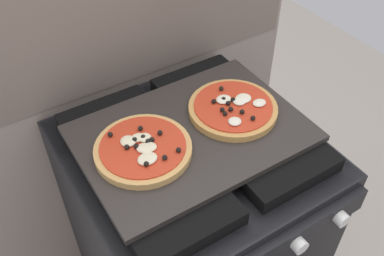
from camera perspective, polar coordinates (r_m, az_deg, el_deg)
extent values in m
cube|color=gray|center=(1.36, -7.55, 3.57)|extent=(1.10, 0.03, 1.55)
cube|color=black|center=(1.42, 0.00, -14.66)|extent=(0.60, 0.60, 0.86)
cube|color=black|center=(1.09, 0.00, -2.76)|extent=(0.59, 0.59, 0.01)
cube|color=black|center=(1.03, -6.65, -4.74)|extent=(0.24, 0.51, 0.04)
cube|color=black|center=(1.13, 6.02, 0.90)|extent=(0.24, 0.51, 0.04)
cube|color=black|center=(0.99, 10.04, -15.98)|extent=(0.58, 0.02, 0.07)
cylinder|color=silver|center=(1.01, 13.96, -14.81)|extent=(0.04, 0.02, 0.04)
cylinder|color=silver|center=(1.08, 19.10, -11.28)|extent=(0.04, 0.02, 0.04)
cube|color=#2D2826|center=(1.05, 0.00, -0.71)|extent=(0.54, 0.38, 0.02)
cylinder|color=tan|center=(0.99, -6.41, -2.88)|extent=(0.22, 0.22, 0.02)
cylinder|color=red|center=(0.99, -6.46, -2.44)|extent=(0.20, 0.20, 0.00)
ellipsoid|color=beige|center=(0.98, -5.55, -2.50)|extent=(0.03, 0.03, 0.01)
ellipsoid|color=beige|center=(1.00, -7.13, -1.26)|extent=(0.03, 0.03, 0.01)
ellipsoid|color=beige|center=(0.99, -8.40, -1.72)|extent=(0.04, 0.04, 0.01)
ellipsoid|color=beige|center=(0.95, -5.89, -4.04)|extent=(0.05, 0.04, 0.01)
ellipsoid|color=beige|center=(1.00, -6.24, -1.27)|extent=(0.03, 0.03, 0.01)
ellipsoid|color=beige|center=(0.97, -6.01, -2.82)|extent=(0.03, 0.03, 0.01)
ellipsoid|color=beige|center=(0.97, -6.37, -2.61)|extent=(0.03, 0.03, 0.01)
sphere|color=black|center=(0.95, -3.61, -3.89)|extent=(0.01, 0.01, 0.01)
sphere|color=black|center=(0.98, -8.58, -2.50)|extent=(0.01, 0.01, 0.01)
sphere|color=black|center=(0.99, -5.37, -1.44)|extent=(0.01, 0.01, 0.01)
sphere|color=black|center=(1.02, -6.80, -0.04)|extent=(0.01, 0.01, 0.01)
sphere|color=black|center=(1.00, -4.24, -0.62)|extent=(0.01, 0.01, 0.01)
sphere|color=black|center=(0.98, -7.27, -2.51)|extent=(0.01, 0.01, 0.01)
sphere|color=black|center=(0.96, -1.79, -2.91)|extent=(0.01, 0.01, 0.01)
sphere|color=black|center=(0.99, -7.55, -1.54)|extent=(0.01, 0.01, 0.01)
sphere|color=black|center=(1.01, -10.71, -0.83)|extent=(0.01, 0.01, 0.01)
sphere|color=black|center=(0.99, -5.84, -1.70)|extent=(0.01, 0.01, 0.01)
sphere|color=black|center=(0.94, -6.04, -4.72)|extent=(0.01, 0.01, 0.01)
sphere|color=black|center=(1.00, -6.44, -1.20)|extent=(0.01, 0.01, 0.01)
cylinder|color=tan|center=(1.10, 5.40, 2.52)|extent=(0.22, 0.22, 0.02)
cylinder|color=red|center=(1.09, 5.44, 2.96)|extent=(0.20, 0.20, 0.00)
ellipsoid|color=#F4EACC|center=(1.10, 6.79, 3.91)|extent=(0.04, 0.04, 0.01)
ellipsoid|color=#F4EACC|center=(1.10, 6.26, 3.55)|extent=(0.03, 0.03, 0.01)
ellipsoid|color=#F4EACC|center=(1.10, 8.85, 3.29)|extent=(0.04, 0.03, 0.01)
ellipsoid|color=#F4EACC|center=(1.04, 5.65, 0.88)|extent=(0.03, 0.03, 0.01)
ellipsoid|color=#F4EACC|center=(1.10, 4.18, 3.79)|extent=(0.04, 0.03, 0.01)
sphere|color=black|center=(1.06, 4.13, 2.32)|extent=(0.01, 0.01, 0.01)
sphere|color=black|center=(1.05, 8.02, 1.30)|extent=(0.01, 0.01, 0.01)
sphere|color=black|center=(1.07, 5.12, 2.49)|extent=(0.01, 0.01, 0.01)
sphere|color=black|center=(1.13, 3.88, 5.21)|extent=(0.01, 0.01, 0.01)
sphere|color=black|center=(1.05, 4.37, 1.92)|extent=(0.01, 0.01, 0.01)
sphere|color=black|center=(1.09, 2.88, 3.54)|extent=(0.01, 0.01, 0.01)
sphere|color=black|center=(1.09, 4.18, 3.80)|extent=(0.01, 0.01, 0.01)
sphere|color=black|center=(1.08, 4.79, 3.29)|extent=(0.01, 0.01, 0.01)
sphere|color=black|center=(1.06, 6.61, 2.15)|extent=(0.01, 0.01, 0.01)
sphere|color=black|center=(1.09, 5.42, 3.75)|extent=(0.01, 0.01, 0.01)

